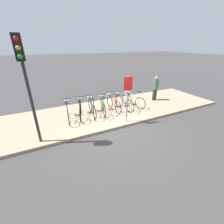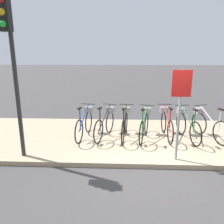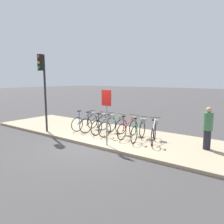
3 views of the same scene
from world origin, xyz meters
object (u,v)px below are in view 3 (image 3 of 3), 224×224
parked_bicycle_5 (139,129)px  parked_bicycle_6 (154,131)px  parked_bicycle_4 (129,127)px  traffic_light (43,77)px  parked_bicycle_1 (96,122)px  pedestrian (208,127)px  parked_bicycle_3 (115,126)px  parked_bicycle_2 (105,124)px  sign_post (107,108)px  parked_bicycle_0 (86,121)px

parked_bicycle_5 → parked_bicycle_6: (0.65, 0.06, 0.00)m
parked_bicycle_4 → traffic_light: bearing=-157.6°
parked_bicycle_1 → parked_bicycle_6: bearing=0.1°
parked_bicycle_6 → pedestrian: bearing=9.0°
parked_bicycle_5 → parked_bicycle_3: bearing=-179.1°
parked_bicycle_2 → parked_bicycle_6: 2.51m
parked_bicycle_1 → sign_post: bearing=-39.2°
pedestrian → sign_post: (-3.26, -1.81, 0.65)m
pedestrian → parked_bicycle_4: bearing=-175.4°
pedestrian → sign_post: bearing=-151.0°
parked_bicycle_6 → parked_bicycle_4: bearing=177.5°
parked_bicycle_0 → parked_bicycle_1: size_ratio=1.03×
sign_post → parked_bicycle_2: bearing=129.8°
parked_bicycle_1 → parked_bicycle_4: (1.87, 0.06, 0.00)m
pedestrian → traffic_light: size_ratio=0.42×
parked_bicycle_4 → parked_bicycle_1: bearing=-178.2°
traffic_light → parked_bicycle_4: bearing=22.4°
parked_bicycle_0 → parked_bicycle_6: size_ratio=1.05×
parked_bicycle_1 → parked_bicycle_3: bearing=-3.8°
parked_bicycle_3 → traffic_light: traffic_light is taller
parked_bicycle_5 → sign_post: 1.87m
parked_bicycle_2 → parked_bicycle_4: (1.27, 0.07, 0.00)m
sign_post → parked_bicycle_3: bearing=114.1°
pedestrian → sign_post: sign_post is taller
parked_bicycle_0 → parked_bicycle_4: 2.51m
pedestrian → sign_post: 3.79m
traffic_light → parked_bicycle_0: bearing=48.6°
parked_bicycle_6 → pedestrian: (1.98, 0.31, 0.37)m
parked_bicycle_5 → sign_post: bearing=-113.9°
parked_bicycle_2 → parked_bicycle_3: (0.60, -0.06, 0.00)m
parked_bicycle_4 → parked_bicycle_5: size_ratio=1.01×
parked_bicycle_4 → parked_bicycle_6: (1.24, -0.05, 0.00)m
pedestrian → parked_bicycle_3: bearing=-174.2°
pedestrian → traffic_light: 7.54m
parked_bicycle_3 → parked_bicycle_4: bearing=11.4°
parked_bicycle_3 → traffic_light: size_ratio=0.44×
parked_bicycle_4 → sign_post: 1.85m
parked_bicycle_6 → sign_post: sign_post is taller
parked_bicycle_5 → traffic_light: size_ratio=0.45×
parked_bicycle_3 → pedestrian: (3.89, 0.40, 0.37)m
parked_bicycle_3 → sign_post: sign_post is taller
parked_bicycle_1 → traffic_light: traffic_light is taller
parked_bicycle_5 → traffic_light: 5.18m
parked_bicycle_6 → parked_bicycle_3: bearing=-177.5°
traffic_light → parked_bicycle_6: bearing=16.8°
parked_bicycle_3 → parked_bicycle_1: bearing=176.2°
parked_bicycle_1 → parked_bicycle_2: size_ratio=0.97×
parked_bicycle_1 → pedestrian: pedestrian is taller
parked_bicycle_0 → parked_bicycle_6: bearing=0.2°
sign_post → parked_bicycle_1: bearing=140.8°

